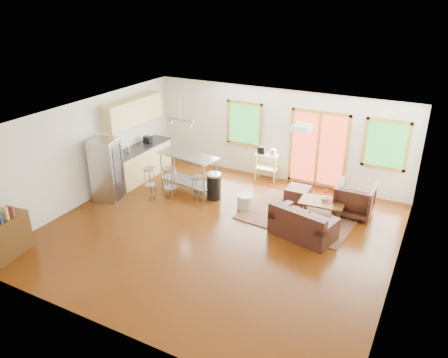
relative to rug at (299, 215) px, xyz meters
The scene contains 29 objects.
floor 2.11m from the rug, 130.94° to the right, with size 7.50×7.00×0.02m, color #3D1A04.
ceiling 3.35m from the rug, 130.94° to the right, with size 7.50×7.00×0.02m, color white.
back_wall 2.69m from the rug, 125.88° to the left, with size 7.50×0.02×2.60m, color silver.
left_wall 5.54m from the rug, 162.76° to the right, with size 0.02×7.00×2.60m, color silver.
right_wall 3.14m from the rug, 33.90° to the right, with size 0.02×7.00×2.60m, color silver.
front_wall 5.44m from the rug, 105.17° to the right, with size 7.50×0.02×2.60m, color silver.
window_left 3.37m from the rug, 141.99° to the left, with size 1.10×0.05×1.30m.
french_doors 2.17m from the rug, 95.65° to the left, with size 1.60×0.05×2.10m.
window_right 2.83m from the rug, 50.89° to the left, with size 1.10×0.05×1.30m.
rug is the anchor object (origin of this frame).
loveseat 1.01m from the rug, 68.37° to the right, with size 1.52×1.08×0.74m.
coffee_table 0.62m from the rug, 22.21° to the left, with size 1.07×0.68×0.42m.
armchair 1.40m from the rug, 31.20° to the left, with size 0.87×0.81×0.89m, color black.
ottoman 0.82m from the rug, 112.39° to the left, with size 0.57×0.57×0.38m, color black.
pouf 1.37m from the rug, 169.82° to the right, with size 0.41×0.41×0.36m, color beige.
vase 0.77m from the rug, 30.70° to the left, with size 0.20×0.21×0.29m.
book 0.79m from the rug, 29.22° to the left, with size 0.21×0.03×0.28m, color maroon.
cabinets 4.96m from the rug, behind, with size 0.64×2.24×2.30m.
refrigerator 4.99m from the rug, 163.69° to the right, with size 0.77×0.76×1.63m.
island 3.21m from the rug, behind, with size 1.75×0.93×1.05m.
cup 2.95m from the rug, behind, with size 0.14×0.11×0.14m, color white.
bar_stool_a 4.08m from the rug, behind, with size 0.39×0.39×0.70m.
bar_stool_b 3.49m from the rug, behind, with size 0.44×0.44×0.79m.
bar_stool_c 2.72m from the rug, behind, with size 0.32×0.32×0.65m.
trash_can 2.33m from the rug, behind, with size 0.38×0.38×0.70m.
kitchen_cart 2.35m from the rug, 133.98° to the left, with size 0.67×0.46×0.99m.
bookshelf 6.48m from the rug, 137.01° to the right, with size 0.51×1.01×1.13m.
ceiling_flush 2.72m from the rug, 77.79° to the right, with size 0.35×0.35×0.12m, color white.
pendant_light 3.79m from the rug, behind, with size 0.80×0.18×0.79m.
Camera 1 is at (4.12, -7.52, 5.10)m, focal length 35.00 mm.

